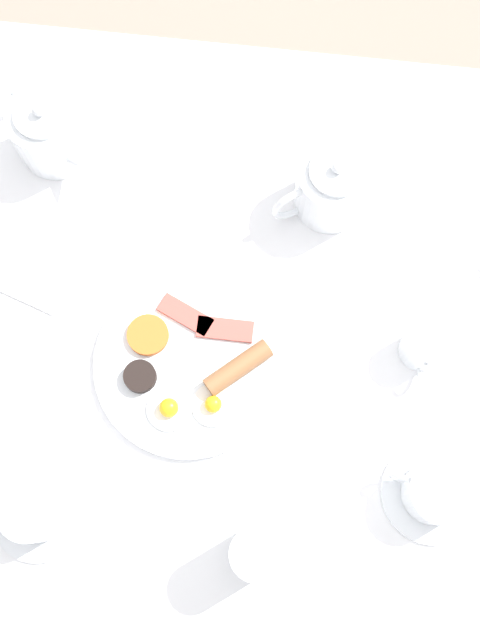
# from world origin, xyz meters

# --- Properties ---
(ground_plane) EXTENTS (8.00, 8.00, 0.00)m
(ground_plane) POSITION_xyz_m (0.00, 0.00, 0.00)
(ground_plane) COLOR gray
(table) EXTENTS (0.94, 1.23, 0.73)m
(table) POSITION_xyz_m (0.00, 0.00, 0.66)
(table) COLOR white
(table) RESTS_ON ground_plane
(breakfast_plate) EXTENTS (0.28, 0.28, 0.04)m
(breakfast_plate) POSITION_xyz_m (0.07, -0.06, 0.74)
(breakfast_plate) COLOR white
(breakfast_plate) RESTS_ON table
(teapot_near) EXTENTS (0.14, 0.16, 0.12)m
(teapot_near) POSITION_xyz_m (-0.25, -0.32, 0.78)
(teapot_near) COLOR white
(teapot_near) RESTS_ON table
(teapot_far) EXTENTS (0.11, 0.18, 0.12)m
(teapot_far) POSITION_xyz_m (-0.21, 0.11, 0.78)
(teapot_far) COLOR white
(teapot_far) RESTS_ON table
(teacup_with_saucer_left) EXTENTS (0.14, 0.14, 0.07)m
(teacup_with_saucer_left) POSITION_xyz_m (0.30, -0.24, 0.76)
(teacup_with_saucer_left) COLOR white
(teacup_with_saucer_left) RESTS_ON table
(teacup_with_saucer_right) EXTENTS (0.14, 0.14, 0.07)m
(teacup_with_saucer_right) POSITION_xyz_m (0.21, 0.29, 0.76)
(teacup_with_saucer_right) COLOR white
(teacup_with_saucer_right) RESTS_ON table
(water_glass_tall) EXTENTS (0.07, 0.07, 0.12)m
(water_glass_tall) POSITION_xyz_m (0.32, 0.06, 0.79)
(water_glass_tall) COLOR white
(water_glass_tall) RESTS_ON table
(creamer_jug) EXTENTS (0.09, 0.06, 0.06)m
(creamer_jug) POSITION_xyz_m (0.01, 0.26, 0.76)
(creamer_jug) COLOR white
(creamer_jug) RESTS_ON table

